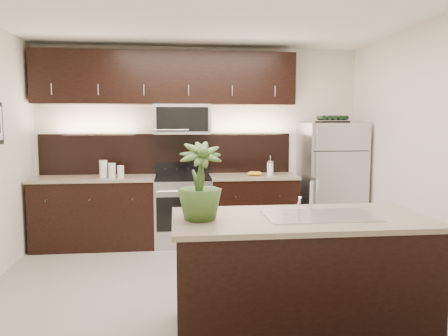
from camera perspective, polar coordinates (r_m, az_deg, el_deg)
ground at (r=4.51m, az=-1.56°, el=-15.59°), size 4.50×4.50×0.00m
room_walls at (r=4.15m, az=-3.12°, el=6.47°), size 4.52×4.02×2.71m
counter_run at (r=5.99m, az=-7.33°, el=-5.51°), size 3.51×0.65×0.94m
upper_fixtures at (r=6.04m, az=-7.26°, el=10.50°), size 3.49×0.40×1.66m
island at (r=3.55m, az=9.80°, el=-13.67°), size 1.96×0.96×0.94m
sink_faucet at (r=3.47m, az=12.29°, el=-5.86°), size 0.84×0.50×0.28m
refrigerator at (r=6.25m, az=13.77°, el=-1.85°), size 0.80×0.72×1.65m
wine_rack at (r=6.20m, az=13.97°, el=6.15°), size 0.41×0.25×0.10m
plant at (r=3.22m, az=-3.18°, el=-1.73°), size 0.35×0.35×0.58m
canisters at (r=5.88m, az=-14.68°, el=-0.25°), size 0.32×0.18×0.23m
french_press at (r=6.00m, az=6.05°, el=-0.00°), size 0.09×0.09×0.26m
bananas at (r=5.92m, az=3.57°, el=-0.70°), size 0.24×0.22×0.06m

